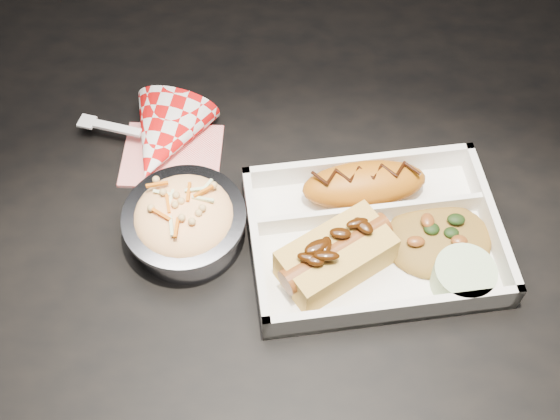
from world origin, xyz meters
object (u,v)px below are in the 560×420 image
object	(u,v)px
dining_table	(325,265)
hotdog	(336,255)
fried_pastry	(364,184)
foil_coleslaw_cup	(185,221)
napkin_fork	(163,140)
food_tray	(373,238)

from	to	relation	value
dining_table	hotdog	bearing A→B (deg)	-86.25
dining_table	fried_pastry	size ratio (longest dim) A/B	9.11
foil_coleslaw_cup	fried_pastry	bearing A→B (deg)	15.84
napkin_fork	hotdog	bearing A→B (deg)	-25.04
hotdog	napkin_fork	distance (m)	0.24
foil_coleslaw_cup	food_tray	bearing A→B (deg)	-0.77
foil_coleslaw_cup	napkin_fork	xyz separation A→B (m)	(-0.04, 0.12, -0.02)
dining_table	foil_coleslaw_cup	xyz separation A→B (m)	(-0.15, -0.02, 0.12)
fried_pastry	hotdog	bearing A→B (deg)	-109.65
fried_pastry	foil_coleslaw_cup	world-z (taller)	foil_coleslaw_cup
foil_coleslaw_cup	napkin_fork	bearing A→B (deg)	108.27
food_tray	foil_coleslaw_cup	xyz separation A→B (m)	(-0.19, 0.00, 0.02)
hotdog	foil_coleslaw_cup	world-z (taller)	foil_coleslaw_cup
food_tray	foil_coleslaw_cup	distance (m)	0.19
fried_pastry	napkin_fork	distance (m)	0.23
dining_table	napkin_fork	size ratio (longest dim) A/B	7.31
dining_table	hotdog	xyz separation A→B (m)	(0.00, -0.06, 0.12)
food_tray	hotdog	bearing A→B (deg)	-149.23
food_tray	hotdog	size ratio (longest dim) A/B	2.23
food_tray	foil_coleslaw_cup	size ratio (longest dim) A/B	2.21
foil_coleslaw_cup	dining_table	bearing A→B (deg)	7.80
dining_table	hotdog	world-z (taller)	hotdog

